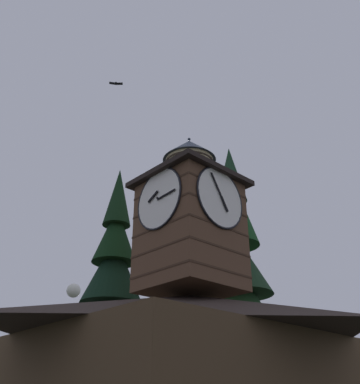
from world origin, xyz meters
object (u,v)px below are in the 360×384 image
at_px(pine_tree_behind, 110,309).
at_px(pine_tree_aside, 238,304).
at_px(building_main, 192,367).
at_px(clock_tower, 190,220).
at_px(flying_bird_high, 116,84).
at_px(moon, 74,291).

height_order(pine_tree_behind, pine_tree_aside, pine_tree_aside).
height_order(building_main, clock_tower, clock_tower).
relative_size(clock_tower, flying_bird_high, 12.04).
xyz_separation_m(clock_tower, pine_tree_behind, (0.08, -6.17, -3.36)).
relative_size(building_main, clock_tower, 1.76).
height_order(building_main, moon, moon).
distance_m(clock_tower, pine_tree_behind, 7.03).
relative_size(building_main, moon, 8.00).
distance_m(building_main, flying_bird_high, 15.13).
distance_m(building_main, pine_tree_behind, 6.66).
bearing_deg(pine_tree_aside, flying_bird_high, 5.31).
relative_size(clock_tower, moon, 4.53).
bearing_deg(flying_bird_high, pine_tree_aside, -174.69).
height_order(pine_tree_aside, flying_bird_high, pine_tree_aside).
bearing_deg(clock_tower, pine_tree_aside, -155.49).
distance_m(clock_tower, flying_bird_high, 8.90).
distance_m(pine_tree_behind, flying_bird_high, 12.36).
bearing_deg(clock_tower, building_main, -134.68).
distance_m(pine_tree_aside, moon, 35.82).
bearing_deg(pine_tree_behind, flying_bird_high, 49.74).
height_order(pine_tree_behind, flying_bird_high, flying_bird_high).
bearing_deg(pine_tree_aside, pine_tree_behind, -21.75).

